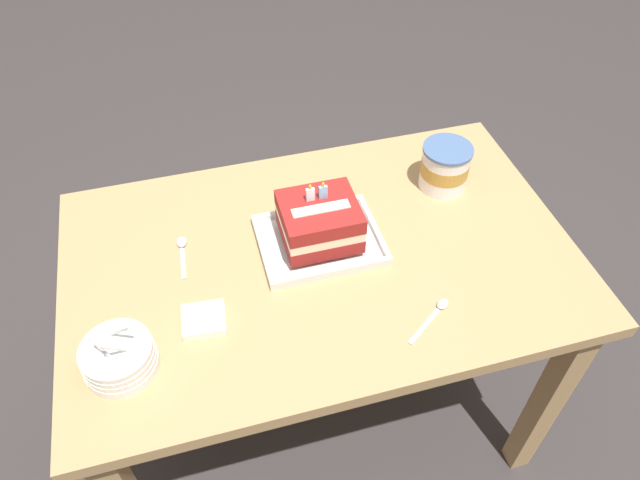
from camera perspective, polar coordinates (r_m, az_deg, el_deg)
name	(u,v)px	position (r m, az deg, el deg)	size (l,w,h in m)	color
ground_plane	(320,408)	(2.04, 0.04, -15.86)	(8.00, 8.00, 0.00)	#383333
dining_table	(320,283)	(1.49, 0.05, -4.20)	(1.20, 0.76, 0.77)	tan
foil_tray	(319,241)	(1.42, -0.05, -0.11)	(0.29, 0.23, 0.02)	silver
birthday_cake	(319,221)	(1.38, -0.05, 1.82)	(0.18, 0.16, 0.15)	maroon
bowl_stack	(119,358)	(1.26, -18.75, -10.66)	(0.15, 0.15, 0.13)	white
ice_cream_tub	(445,167)	(1.57, 11.90, 6.90)	(0.13, 0.13, 0.12)	white
serving_spoon_near_tray	(182,246)	(1.45, -13.13, -0.60)	(0.03, 0.13, 0.01)	silver
serving_spoon_by_bowls	(437,310)	(1.32, 11.21, -6.66)	(0.13, 0.10, 0.01)	silver
napkin_pile	(204,320)	(1.30, -11.09, -7.54)	(0.10, 0.09, 0.02)	white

